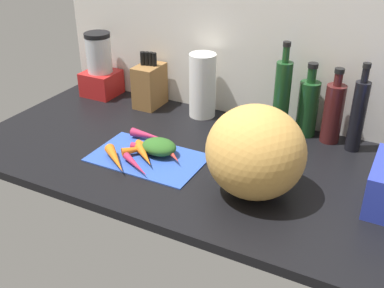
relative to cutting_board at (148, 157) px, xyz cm
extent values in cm
cube|color=black|center=(18.37, 10.47, -1.90)|extent=(170.00, 80.00, 3.00)
cube|color=silver|center=(18.37, 48.97, 29.60)|extent=(170.00, 3.00, 60.00)
cube|color=#2D51B7|center=(0.00, 0.00, 0.00)|extent=(38.03, 23.47, 0.80)
cone|color=#B2264C|center=(-0.43, 3.10, 1.75)|extent=(14.93, 5.46, 2.70)
cone|color=orange|center=(-6.52, -9.11, 2.17)|extent=(14.76, 13.06, 3.53)
cone|color=orange|center=(-3.91, 0.78, 1.84)|extent=(9.96, 10.95, 2.88)
cone|color=#B2264C|center=(0.93, -8.41, 1.63)|extent=(13.92, 9.52, 2.46)
cone|color=orange|center=(0.46, -2.45, 2.06)|extent=(12.19, 11.22, 3.33)
cone|color=#B2264C|center=(-6.19, 9.99, 2.01)|extent=(13.98, 3.50, 3.22)
cone|color=red|center=(7.39, 3.09, 2.04)|extent=(12.13, 10.44, 3.27)
cone|color=orange|center=(-0.75, 2.82, 2.04)|extent=(11.28, 4.31, 3.28)
ellipsoid|color=#2D6023|center=(2.48, 3.56, 3.00)|extent=(12.31, 9.47, 5.21)
ellipsoid|color=gold|center=(38.90, -2.72, 13.47)|extent=(29.14, 28.00, 27.74)
cube|color=olive|center=(-23.15, 38.80, 8.41)|extent=(9.37, 14.05, 17.61)
cylinder|color=black|center=(-25.61, 38.38, 19.96)|extent=(2.09, 2.09, 5.50)
cylinder|color=black|center=(-23.97, 38.97, 19.96)|extent=(2.11, 2.11, 5.50)
cylinder|color=black|center=(-22.33, 39.32, 19.96)|extent=(2.01, 2.01, 5.50)
cylinder|color=black|center=(-20.70, 39.39, 19.96)|extent=(1.91, 1.91, 5.50)
cube|color=red|center=(-48.81, 39.37, 4.88)|extent=(14.43, 14.43, 10.57)
cylinder|color=silver|center=(-48.81, 39.37, 17.87)|extent=(10.83, 10.83, 15.40)
cylinder|color=black|center=(-48.81, 39.37, 26.47)|extent=(11.04, 11.04, 1.80)
cylinder|color=white|center=(0.75, 39.97, 12.36)|extent=(10.45, 10.45, 25.52)
cylinder|color=#19421E|center=(33.69, 37.41, 13.61)|extent=(5.91, 5.91, 28.02)
cylinder|color=#19421E|center=(33.69, 37.41, 30.45)|extent=(2.39, 2.39, 5.66)
cylinder|color=black|center=(33.69, 37.41, 34.08)|extent=(2.75, 2.75, 1.60)
cylinder|color=#19421E|center=(42.23, 42.54, 9.85)|extent=(7.48, 7.48, 20.50)
cylinder|color=#19421E|center=(42.23, 42.54, 22.81)|extent=(3.17, 3.17, 5.42)
cylinder|color=black|center=(42.23, 42.54, 26.33)|extent=(3.64, 3.64, 1.60)
cylinder|color=#471919|center=(51.54, 41.37, 10.27)|extent=(6.93, 6.93, 21.35)
cylinder|color=#471919|center=(51.54, 41.37, 23.21)|extent=(2.92, 2.92, 4.54)
cylinder|color=black|center=(51.54, 41.37, 26.28)|extent=(3.36, 3.36, 1.60)
cylinder|color=black|center=(60.17, 38.65, 12.08)|extent=(5.09, 5.09, 24.96)
cylinder|color=black|center=(60.17, 38.65, 27.04)|extent=(2.33, 2.33, 4.95)
cylinder|color=black|center=(60.17, 38.65, 30.31)|extent=(2.68, 2.68, 1.60)
camera|label=1|loc=(76.14, -113.63, 78.38)|focal=43.31mm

